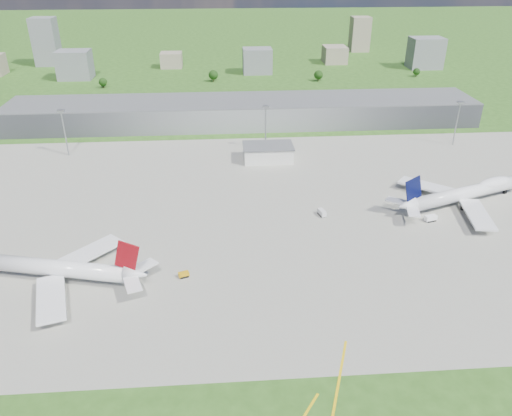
{
  "coord_description": "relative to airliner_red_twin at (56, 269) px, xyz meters",
  "views": [
    {
      "loc": [
        -14.78,
        -151.34,
        103.14
      ],
      "look_at": [
        -1.78,
        27.25,
        9.0
      ],
      "focal_mm": 35.0,
      "sensor_mm": 36.0,
      "label": 1
    }
  ],
  "objects": [
    {
      "name": "ground",
      "position": [
        73.13,
        154.85,
        -5.0
      ],
      "size": [
        1400.0,
        1400.0,
        0.0
      ],
      "primitive_type": "plane",
      "color": "#2D541A",
      "rests_on": "ground"
    },
    {
      "name": "apron",
      "position": [
        83.13,
        44.85,
        -4.96
      ],
      "size": [
        360.0,
        190.0,
        0.08
      ],
      "primitive_type": "cube",
      "color": "gray",
      "rests_on": "ground"
    },
    {
      "name": "terminal",
      "position": [
        73.13,
        169.85,
        2.5
      ],
      "size": [
        300.0,
        42.0,
        15.0
      ],
      "primitive_type": "cube",
      "color": "gray",
      "rests_on": "ground"
    },
    {
      "name": "ops_building",
      "position": [
        83.13,
        104.85,
        -1.0
      ],
      "size": [
        26.0,
        16.0,
        8.0
      ],
      "primitive_type": "cube",
      "color": "silver",
      "rests_on": "ground"
    },
    {
      "name": "mast_west",
      "position": [
        -26.87,
        119.85,
        12.71
      ],
      "size": [
        3.5,
        2.0,
        25.9
      ],
      "color": "gray",
      "rests_on": "ground"
    },
    {
      "name": "mast_center",
      "position": [
        83.13,
        119.85,
        12.71
      ],
      "size": [
        3.5,
        2.0,
        25.9
      ],
      "color": "gray",
      "rests_on": "ground"
    },
    {
      "name": "mast_east",
      "position": [
        193.13,
        119.85,
        12.71
      ],
      "size": [
        3.5,
        2.0,
        25.9
      ],
      "color": "gray",
      "rests_on": "ground"
    },
    {
      "name": "airliner_red_twin",
      "position": [
        0.0,
        0.0,
        0.0
      ],
      "size": [
        67.7,
        51.9,
        18.78
      ],
      "rotation": [
        0.0,
        0.0,
        2.91
      ],
      "color": "white",
      "rests_on": "ground"
    },
    {
      "name": "airliner_blue_quad",
      "position": [
        167.49,
        46.94,
        0.33
      ],
      "size": [
        70.87,
        54.15,
        19.17
      ],
      "rotation": [
        0.0,
        0.0,
        0.35
      ],
      "color": "white",
      "rests_on": "ground"
    },
    {
      "name": "tug_yellow",
      "position": [
        43.47,
        -1.06,
        -4.06
      ],
      "size": [
        4.13,
        3.19,
        1.8
      ],
      "rotation": [
        0.0,
        0.0,
        0.35
      ],
      "color": "#D2970C",
      "rests_on": "ground"
    },
    {
      "name": "van_white_near",
      "position": [
        100.46,
        40.15,
        -3.72
      ],
      "size": [
        3.44,
        5.37,
        2.53
      ],
      "rotation": [
        0.0,
        0.0,
        1.84
      ],
      "color": "silver",
      "rests_on": "ground"
    },
    {
      "name": "van_white_far",
      "position": [
        145.35,
        31.84,
        -3.68
      ],
      "size": [
        5.53,
        3.56,
        2.62
      ],
      "rotation": [
        0.0,
        0.0,
        0.25
      ],
      "color": "white",
      "rests_on": "ground"
    },
    {
      "name": "bldg_w",
      "position": [
        -66.87,
        304.85,
        7.0
      ],
      "size": [
        28.0,
        22.0,
        24.0
      ],
      "primitive_type": "cube",
      "color": "slate",
      "rests_on": "ground"
    },
    {
      "name": "bldg_cw",
      "position": [
        13.13,
        344.85,
        2.0
      ],
      "size": [
        20.0,
        18.0,
        14.0
      ],
      "primitive_type": "cube",
      "color": "gray",
      "rests_on": "ground"
    },
    {
      "name": "bldg_c",
      "position": [
        93.13,
        314.85,
        6.0
      ],
      "size": [
        26.0,
        20.0,
        22.0
      ],
      "primitive_type": "cube",
      "color": "slate",
      "rests_on": "ground"
    },
    {
      "name": "bldg_ce",
      "position": [
        173.13,
        354.85,
        3.0
      ],
      "size": [
        22.0,
        24.0,
        16.0
      ],
      "primitive_type": "cube",
      "color": "gray",
      "rests_on": "ground"
    },
    {
      "name": "bldg_e",
      "position": [
        253.13,
        324.85,
        9.0
      ],
      "size": [
        30.0,
        22.0,
        28.0
      ],
      "primitive_type": "cube",
      "color": "slate",
      "rests_on": "ground"
    },
    {
      "name": "bldg_tall_w",
      "position": [
        -106.87,
        364.85,
        17.0
      ],
      "size": [
        22.0,
        20.0,
        44.0
      ],
      "primitive_type": "cube",
      "color": "slate",
      "rests_on": "ground"
    },
    {
      "name": "bldg_tall_e",
      "position": [
        213.13,
        414.85,
        13.0
      ],
      "size": [
        20.0,
        18.0,
        36.0
      ],
      "primitive_type": "cube",
      "color": "gray",
      "rests_on": "ground"
    },
    {
      "name": "tree_w",
      "position": [
        -36.87,
        269.85,
        -0.14
      ],
      "size": [
        6.75,
        6.75,
        8.25
      ],
      "color": "#382314",
      "rests_on": "ground"
    },
    {
      "name": "tree_c",
      "position": [
        53.13,
        284.85,
        0.83
      ],
      "size": [
        8.1,
        8.1,
        9.9
      ],
      "color": "#382314",
      "rests_on": "ground"
    },
    {
      "name": "tree_e",
      "position": [
        143.13,
        279.85,
        0.51
      ],
      "size": [
        7.65,
        7.65,
        9.35
      ],
      "color": "#382314",
      "rests_on": "ground"
    },
    {
      "name": "tree_far_e",
      "position": [
        233.13,
        289.85,
        -0.47
      ],
      "size": [
        6.3,
        6.3,
        7.7
      ],
      "color": "#382314",
      "rests_on": "ground"
    }
  ]
}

